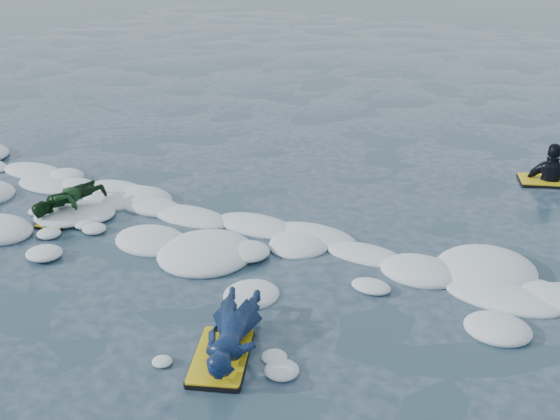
% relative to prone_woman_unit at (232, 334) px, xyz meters
% --- Properties ---
extents(ground, '(120.00, 120.00, 0.00)m').
position_rel_prone_woman_unit_xyz_m(ground, '(-1.84, 1.14, -0.21)').
color(ground, '#172737').
rests_on(ground, ground).
extents(foam_band, '(12.00, 3.10, 0.30)m').
position_rel_prone_woman_unit_xyz_m(foam_band, '(-1.84, 2.17, -0.21)').
color(foam_band, white).
rests_on(foam_band, ground).
extents(prone_woman_unit, '(1.10, 1.67, 0.40)m').
position_rel_prone_woman_unit_xyz_m(prone_woman_unit, '(0.00, 0.00, 0.00)').
color(prone_woman_unit, black).
rests_on(prone_woman_unit, ground).
extents(prone_child_unit, '(0.83, 1.25, 0.45)m').
position_rel_prone_woman_unit_xyz_m(prone_child_unit, '(-4.02, 1.73, 0.02)').
color(prone_child_unit, black).
rests_on(prone_child_unit, ground).
extents(waiting_rider_unit, '(1.17, 0.90, 1.56)m').
position_rel_prone_woman_unit_xyz_m(waiting_rider_unit, '(2.13, 6.67, -0.27)').
color(waiting_rider_unit, black).
rests_on(waiting_rider_unit, ground).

